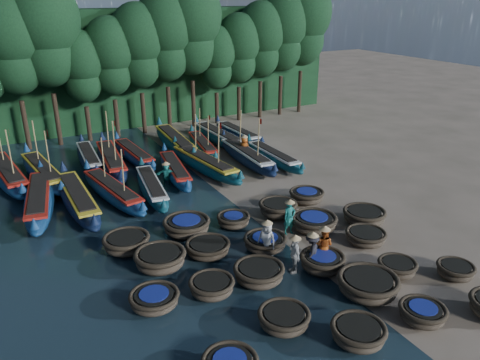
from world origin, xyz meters
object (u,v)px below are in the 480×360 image
coracle_16 (208,248)px  long_boat_12 (111,160)px  coracle_10 (154,299)px  long_boat_2 (78,199)px  long_boat_3 (113,191)px  long_boat_6 (205,164)px  coracle_6 (284,319)px  coracle_14 (366,236)px  coracle_18 (314,222)px  fisherman_0 (267,239)px  coracle_21 (187,226)px  coracle_22 (233,220)px  fisherman_6 (244,147)px  coracle_7 (368,285)px  coracle_13 (322,262)px  long_boat_1 (39,200)px  long_boat_17 (238,134)px  coracle_17 (265,242)px  coracle_23 (278,208)px  long_boat_16 (219,137)px  coracle_15 (160,259)px  fisherman_1 (289,216)px  long_boat_9 (8,174)px  coracle_20 (126,243)px  fisherman_5 (166,174)px  coracle_11 (212,286)px  coracle_2 (358,333)px  fisherman_2 (324,244)px  long_boat_10 (43,173)px  coracle_24 (307,196)px  long_boat_5 (175,170)px  long_boat_11 (89,158)px  long_boat_15 (203,146)px  long_boat_7 (247,156)px  coracle_19 (364,216)px  fisherman_4 (294,253)px  coracle_9 (455,270)px  long_boat_13 (134,154)px  long_boat_4 (152,187)px

coracle_16 → long_boat_12: long_boat_12 is taller
coracle_10 → long_boat_2: size_ratio=0.22×
long_boat_3 → long_boat_6: (6.57, 1.58, 0.04)m
coracle_6 → coracle_14: 7.55m
coracle_18 → fisherman_0: (-3.45, -1.04, 0.48)m
coracle_21 → coracle_22: coracle_21 is taller
coracle_16 → fisherman_6: size_ratio=1.31×
coracle_7 → coracle_13: bearing=102.1°
long_boat_1 → long_boat_17: size_ratio=1.16×
coracle_10 → coracle_13: 7.28m
coracle_17 → coracle_23: size_ratio=1.09×
long_boat_6 → long_boat_16: long_boat_6 is taller
coracle_15 → fisherman_1: (6.73, -0.01, 0.49)m
long_boat_9 → coracle_20: bearing=-77.6°
fisherman_5 → coracle_11: bearing=-77.3°
coracle_23 → coracle_2: bearing=-107.1°
coracle_11 → long_boat_16: (9.15, 17.90, 0.18)m
fisherman_2 → fisherman_5: bearing=-18.3°
coracle_15 → long_boat_10: (-3.04, 13.31, 0.10)m
coracle_14 → coracle_21: size_ratio=0.80×
coracle_2 → long_boat_3: size_ratio=0.24×
long_boat_6 → fisherman_0: bearing=-107.0°
coracle_17 → long_boat_9: long_boat_9 is taller
coracle_6 → fisherman_6: size_ratio=0.98×
coracle_24 → coracle_21: bearing=-178.3°
coracle_24 → fisherman_0: bearing=-142.4°
long_boat_5 → long_boat_11: bearing=139.7°
long_boat_15 → coracle_17: bearing=-93.5°
fisherman_2 → fisherman_6: size_ratio=0.97×
long_boat_12 → long_boat_7: bearing=-17.0°
coracle_22 → long_boat_7: bearing=56.5°
long_boat_10 → long_boat_15: size_ratio=1.19×
coracle_19 → fisherman_4: bearing=-160.7°
fisherman_1 → fisherman_4: (-1.78, -2.98, -0.06)m
coracle_16 → long_boat_16: size_ratio=0.30×
coracle_18 → fisherman_6: size_ratio=1.21×
long_boat_7 → long_boat_16: 5.20m
fisherman_6 → coracle_17: bearing=126.1°
coracle_13 → coracle_15: bearing=149.9°
long_boat_9 → coracle_9: bearing=-59.8°
long_boat_3 → long_boat_13: (3.06, 6.00, -0.04)m
fisherman_2 → coracle_10: bearing=53.9°
coracle_14 → long_boat_12: long_boat_12 is taller
long_boat_12 → coracle_14: bearing=-57.8°
coracle_9 → coracle_10: size_ratio=0.93×
coracle_23 → fisherman_2: 4.91m
long_boat_4 → fisherman_0: (2.28, -9.26, 0.44)m
coracle_20 → fisherman_6: 14.00m
coracle_19 → fisherman_4: fisherman_4 is taller
long_boat_9 → fisherman_4: long_boat_9 is taller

